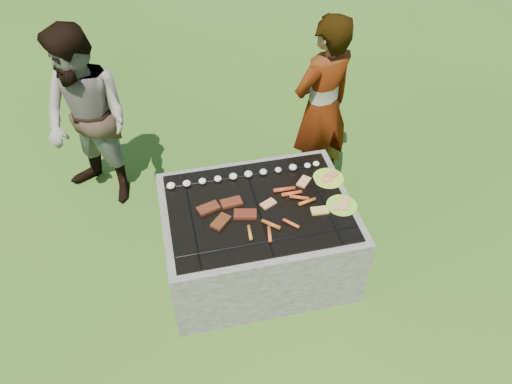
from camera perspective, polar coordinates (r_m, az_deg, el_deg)
lawn at (r=3.84m, az=0.17°, el=-8.11°), size 60.00×60.00×0.00m
fire_pit at (r=3.62m, az=0.18°, el=-5.34°), size 1.30×1.00×0.62m
mushrooms at (r=3.58m, az=-1.67°, el=1.94°), size 1.12×0.06×0.04m
pork_slabs at (r=3.34m, az=-3.34°, el=-2.23°), size 0.40×0.29×0.02m
sausages at (r=3.35m, az=3.26°, el=-1.85°), size 0.52×0.46×0.03m
bread_on_grate at (r=3.44m, az=5.04°, el=-0.69°), size 0.44×0.40×0.02m
plate_far at (r=3.63m, az=8.29°, el=1.55°), size 0.27×0.27×0.03m
plate_near at (r=3.44m, az=9.77°, el=-1.54°), size 0.28×0.28×0.03m
cook at (r=4.02m, az=7.52°, el=9.45°), size 0.67×0.56×1.55m
bystander at (r=4.08m, az=-18.61°, el=7.65°), size 0.94×0.92×1.52m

